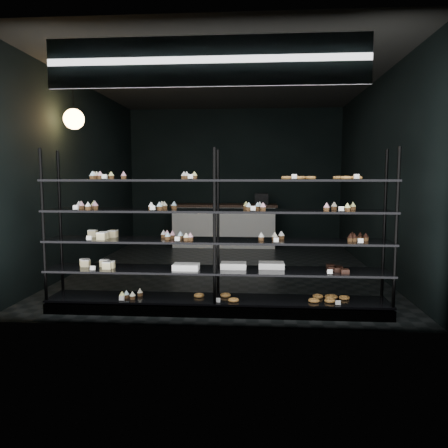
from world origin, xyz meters
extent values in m
cube|color=black|center=(0.00, 0.00, 0.01)|extent=(5.00, 6.00, 0.01)
cube|color=black|center=(0.00, 0.00, 3.20)|extent=(5.00, 6.00, 0.01)
cube|color=black|center=(0.00, 3.00, 1.60)|extent=(5.00, 0.01, 3.20)
cube|color=black|center=(0.00, -3.00, 1.60)|extent=(5.00, 0.01, 3.20)
cube|color=black|center=(-2.50, 0.00, 1.60)|extent=(0.01, 6.00, 3.20)
cube|color=black|center=(2.50, 0.00, 1.60)|extent=(0.01, 6.00, 3.20)
cube|color=black|center=(0.06, -2.45, 0.06)|extent=(4.00, 0.50, 0.12)
cylinder|color=black|center=(-1.91, -2.67, 0.99)|extent=(0.04, 0.04, 1.85)
cylinder|color=black|center=(-1.91, -2.23, 0.99)|extent=(0.04, 0.04, 1.85)
cylinder|color=black|center=(0.06, -2.67, 0.99)|extent=(0.04, 0.04, 1.85)
cylinder|color=black|center=(0.06, -2.23, 0.99)|extent=(0.04, 0.04, 1.85)
cylinder|color=black|center=(2.03, -2.67, 0.99)|extent=(0.04, 0.04, 1.85)
cylinder|color=black|center=(2.03, -2.23, 0.99)|extent=(0.04, 0.04, 1.85)
cube|color=black|center=(0.06, -2.45, 0.15)|extent=(4.00, 0.50, 0.03)
cube|color=black|center=(0.06, -2.45, 0.50)|extent=(4.00, 0.50, 0.02)
cube|color=black|center=(0.06, -2.45, 0.85)|extent=(4.00, 0.50, 0.02)
cube|color=black|center=(0.06, -2.45, 1.20)|extent=(4.00, 0.50, 0.02)
cube|color=black|center=(0.06, -2.45, 1.55)|extent=(4.00, 0.50, 0.02)
cube|color=white|center=(-1.19, -2.63, 1.59)|extent=(0.06, 0.04, 0.06)
cube|color=white|center=(-0.23, -2.63, 1.59)|extent=(0.06, 0.04, 0.06)
cube|color=white|center=(0.95, -2.63, 1.59)|extent=(0.05, 0.04, 0.06)
cube|color=white|center=(1.62, -2.63, 1.59)|extent=(0.06, 0.04, 0.06)
cube|color=white|center=(-1.50, -2.63, 1.24)|extent=(0.06, 0.04, 0.06)
cube|color=white|center=(-0.60, -2.63, 1.24)|extent=(0.05, 0.04, 0.06)
cube|color=white|center=(0.51, -2.63, 1.24)|extent=(0.05, 0.04, 0.06)
cube|color=white|center=(1.47, -2.63, 1.24)|extent=(0.06, 0.04, 0.06)
cube|color=white|center=(-1.38, -2.63, 0.89)|extent=(0.06, 0.04, 0.06)
cube|color=white|center=(-0.41, -2.63, 0.89)|extent=(0.06, 0.04, 0.06)
cube|color=white|center=(0.71, -2.63, 0.89)|extent=(0.05, 0.04, 0.06)
cube|color=white|center=(1.64, -2.63, 0.89)|extent=(0.06, 0.04, 0.06)
cube|color=white|center=(-1.39, -2.63, 0.54)|extent=(0.06, 0.04, 0.06)
cube|color=white|center=(1.38, -2.63, 0.54)|extent=(0.06, 0.04, 0.06)
cube|color=white|center=(-1.05, -2.63, 0.19)|extent=(0.06, 0.04, 0.06)
cube|color=white|center=(0.08, -2.63, 0.19)|extent=(0.05, 0.04, 0.06)
cube|color=white|center=(1.41, -2.63, 0.19)|extent=(0.06, 0.04, 0.06)
cube|color=#0F0C3C|center=(0.00, -2.92, 2.75)|extent=(3.20, 0.04, 0.45)
cube|color=white|center=(0.00, -2.94, 2.75)|extent=(3.30, 0.02, 0.50)
cylinder|color=black|center=(-2.20, -1.03, 2.89)|extent=(0.01, 0.01, 0.58)
sphere|color=#F2A854|center=(-2.20, -1.03, 2.45)|extent=(0.30, 0.30, 0.30)
cube|color=silver|center=(-0.21, 2.50, 0.46)|extent=(2.32, 0.60, 0.92)
cube|color=black|center=(-0.21, 2.50, 0.95)|extent=(2.41, 0.65, 0.06)
cube|color=black|center=(0.64, 2.50, 1.10)|extent=(0.30, 0.30, 0.25)
camera|label=1|loc=(0.52, -7.46, 1.58)|focal=35.00mm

